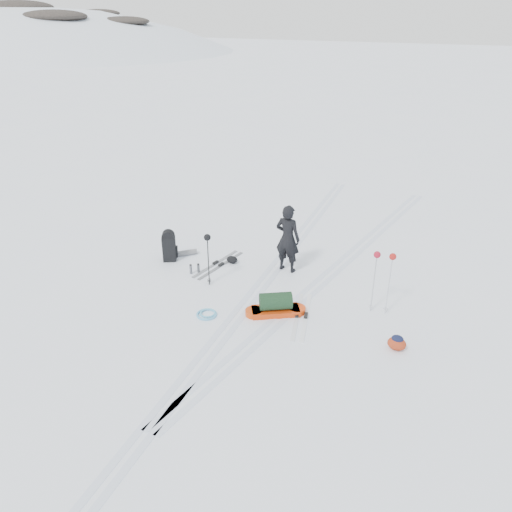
# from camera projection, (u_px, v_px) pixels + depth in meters

# --- Properties ---
(ground) EXTENTS (200.00, 200.00, 0.00)m
(ground) POSITION_uv_depth(u_px,v_px,m) (257.00, 291.00, 12.34)
(ground) COLOR white
(ground) RESTS_ON ground
(ski_tracks) EXTENTS (3.38, 17.97, 0.01)m
(ski_tracks) POSITION_uv_depth(u_px,v_px,m) (293.00, 281.00, 12.81)
(ski_tracks) COLOR silver
(ski_tracks) RESTS_ON ground
(skier) EXTENTS (0.69, 0.47, 1.84)m
(skier) POSITION_uv_depth(u_px,v_px,m) (288.00, 239.00, 12.94)
(skier) COLOR black
(skier) RESTS_ON ground
(pulk_sled) EXTENTS (1.39, 1.08, 0.53)m
(pulk_sled) POSITION_uv_depth(u_px,v_px,m) (276.00, 306.00, 11.35)
(pulk_sled) COLOR red
(pulk_sled) RESTS_ON ground
(expedition_rucksack) EXTENTS (0.71, 0.94, 0.90)m
(expedition_rucksack) POSITION_uv_depth(u_px,v_px,m) (171.00, 246.00, 13.70)
(expedition_rucksack) COLOR black
(expedition_rucksack) RESTS_ON ground
(ski_poles_black) EXTENTS (0.17, 0.18, 1.38)m
(ski_poles_black) POSITION_uv_depth(u_px,v_px,m) (208.00, 244.00, 12.17)
(ski_poles_black) COLOR black
(ski_poles_black) RESTS_ON ground
(ski_poles_silver) EXTENTS (0.48, 0.21, 1.52)m
(ski_poles_silver) POSITION_uv_depth(u_px,v_px,m) (384.00, 263.00, 10.94)
(ski_poles_silver) COLOR #B0B3B7
(ski_poles_silver) RESTS_ON ground
(touring_skis_grey) EXTENTS (0.55, 1.94, 0.07)m
(touring_skis_grey) POSITION_uv_depth(u_px,v_px,m) (218.00, 264.00, 13.61)
(touring_skis_grey) COLOR gray
(touring_skis_grey) RESTS_ON ground
(touring_skis_white) EXTENTS (0.81, 1.99, 0.07)m
(touring_skis_white) POSITION_uv_depth(u_px,v_px,m) (302.00, 316.00, 11.32)
(touring_skis_white) COLOR silver
(touring_skis_white) RESTS_ON ground
(rope_coil) EXTENTS (0.61, 0.61, 0.06)m
(rope_coil) POSITION_uv_depth(u_px,v_px,m) (207.00, 314.00, 11.38)
(rope_coil) COLOR #5AAFDA
(rope_coil) RESTS_ON ground
(small_daypack) EXTENTS (0.48, 0.45, 0.33)m
(small_daypack) POSITION_uv_depth(u_px,v_px,m) (397.00, 343.00, 10.18)
(small_daypack) COLOR maroon
(small_daypack) RESTS_ON ground
(thermos_pair) EXTENTS (0.21, 0.23, 0.27)m
(thermos_pair) POSITION_uv_depth(u_px,v_px,m) (194.00, 269.00, 13.14)
(thermos_pair) COLOR slate
(thermos_pair) RESTS_ON ground
(stuff_sack) EXTENTS (0.34, 0.27, 0.20)m
(stuff_sack) POSITION_uv_depth(u_px,v_px,m) (232.00, 260.00, 13.67)
(stuff_sack) COLOR black
(stuff_sack) RESTS_ON ground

